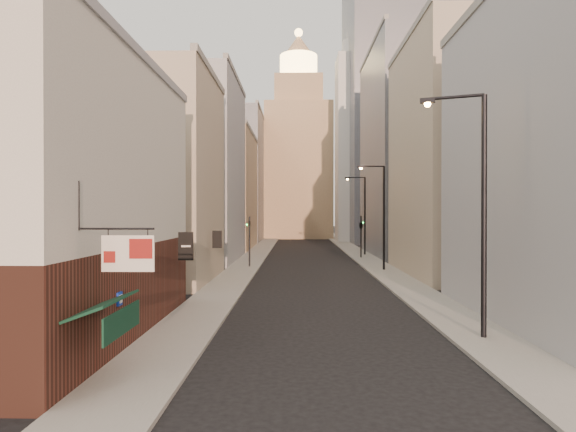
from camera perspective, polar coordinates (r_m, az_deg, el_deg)
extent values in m
cube|color=gray|center=(66.80, -3.35, -4.14)|extent=(3.00, 140.00, 0.15)
cube|color=gray|center=(67.07, 7.82, -4.12)|extent=(3.00, 140.00, 0.15)
cube|color=#4F2B21|center=(22.79, -24.13, -8.17)|extent=(6.00, 16.00, 4.00)
cube|color=beige|center=(22.68, -24.17, 6.99)|extent=(6.00, 16.00, 8.00)
cube|color=#A0A0A5|center=(22.52, -17.42, 17.74)|extent=(0.60, 16.00, 0.40)
cylinder|color=black|center=(15.41, -19.84, -1.43)|extent=(2.40, 0.06, 0.06)
cube|color=beige|center=(15.32, -18.43, -4.25)|extent=(1.60, 0.06, 1.10)
cube|color=maroon|center=(15.18, -17.00, -3.72)|extent=(0.70, 0.10, 0.60)
cube|color=maroon|center=(15.52, -20.35, -4.56)|extent=(0.35, 0.10, 0.35)
cube|color=black|center=(16.01, -21.09, -9.83)|extent=(1.25, 3.00, 0.52)
cube|color=black|center=(15.89, -19.03, -11.74)|extent=(0.06, 3.00, 0.80)
cube|color=#0E2DA8|center=(19.04, -19.34, -9.25)|extent=(0.08, 0.40, 0.50)
cube|color=black|center=(26.13, -12.02, -3.52)|extent=(0.80, 0.08, 1.50)
cube|color=black|center=(35.93, -8.41, -2.76)|extent=(0.70, 0.08, 1.30)
cube|color=tan|center=(38.95, -14.79, 4.25)|extent=(8.00, 12.00, 16.00)
cube|color=#A0A0A5|center=(54.63, -10.20, 5.26)|extent=(8.00, 16.00, 20.00)
cube|color=tan|center=(72.24, -7.41, 2.89)|extent=(8.00, 18.00, 17.00)
cube|color=gray|center=(92.24, -5.58, 4.53)|extent=(8.00, 20.00, 24.00)
cube|color=#A0A0A5|center=(27.09, 30.88, 5.89)|extent=(8.00, 16.00, 16.00)
cube|color=tan|center=(43.75, 19.00, 6.45)|extent=(8.00, 16.00, 20.00)
cube|color=gray|center=(63.30, 13.36, 7.32)|extent=(8.00, 20.00, 26.00)
cube|color=gray|center=(93.55, 13.30, 12.51)|extent=(20.00, 22.00, 50.00)
cube|color=tan|center=(103.75, 1.26, 5.19)|extent=(14.00, 14.00, 28.00)
cube|color=tan|center=(106.52, 1.26, 14.34)|extent=(10.00, 10.00, 6.00)
cylinder|color=#FFCC72|center=(107.97, 1.26, 17.17)|extent=(8.00, 8.00, 5.00)
cone|color=tan|center=(109.35, 1.26, 19.43)|extent=(7.00, 7.00, 5.00)
sphere|color=#FFCC72|center=(110.37, 1.26, 20.90)|extent=(1.80, 1.80, 1.80)
cube|color=silver|center=(90.86, 8.31, 7.76)|extent=(8.00, 8.00, 34.00)
cylinder|color=silver|center=(95.01, 8.32, 18.90)|extent=(6.00, 6.00, 3.00)
sphere|color=#A0A0A5|center=(95.84, 8.33, 20.31)|extent=(4.40, 4.40, 4.40)
cylinder|color=black|center=(96.72, 8.33, 21.71)|extent=(0.60, 0.60, 2.00)
cylinder|color=black|center=(21.79, 22.21, -0.20)|extent=(0.23, 0.23, 10.33)
cylinder|color=black|center=(22.33, 19.22, 13.18)|extent=(2.21, 0.88, 0.14)
cube|color=black|center=(22.36, 16.21, 13.01)|extent=(0.68, 0.45, 0.21)
sphere|color=#F69D3D|center=(22.33, 16.20, 12.64)|extent=(0.28, 0.28, 0.28)
cylinder|color=black|center=(44.95, 11.30, -0.32)|extent=(0.21, 0.21, 9.62)
cylinder|color=black|center=(44.87, 9.98, 5.83)|extent=(2.14, 0.32, 0.13)
cube|color=black|center=(44.62, 8.64, 5.79)|extent=(0.61, 0.29, 0.19)
sphere|color=#F69D3D|center=(44.61, 8.64, 5.61)|extent=(0.26, 0.26, 0.26)
cylinder|color=black|center=(60.62, 9.09, -0.06)|extent=(0.22, 0.22, 9.76)
cylinder|color=black|center=(60.71, 8.08, 4.55)|extent=(2.17, 0.27, 0.13)
cube|color=black|center=(60.65, 7.05, 4.50)|extent=(0.61, 0.28, 0.20)
sphere|color=#F69D3D|center=(60.64, 7.05, 4.37)|extent=(0.26, 0.26, 0.26)
cylinder|color=black|center=(46.86, -4.59, -3.11)|extent=(0.16, 0.16, 5.00)
imported|color=black|center=(46.79, -4.59, -1.03)|extent=(0.57, 0.57, 1.36)
sphere|color=#19E533|center=(46.81, -4.89, -1.03)|extent=(0.16, 0.16, 0.16)
cylinder|color=black|center=(56.67, 8.64, -2.50)|extent=(0.16, 0.16, 5.00)
imported|color=black|center=(56.61, 8.65, -0.78)|extent=(0.77, 0.77, 1.44)
sphere|color=#19E533|center=(56.65, 8.90, -0.78)|extent=(0.16, 0.16, 0.16)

